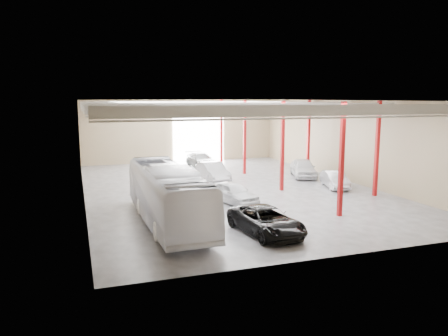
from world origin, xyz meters
TOP-DOWN VIEW (x-y plane):
  - depot_shell at (0.13, 0.48)m, footprint 22.12×32.12m
  - coach_bus at (-6.50, -8.00)m, footprint 2.97×12.04m
  - black_sedan at (-2.00, -11.88)m, footprint 3.06×5.52m
  - car_row_a at (-1.26, -4.77)m, footprint 2.90×4.68m
  - car_row_b at (-0.19, 3.42)m, footprint 1.93×5.03m
  - car_row_c at (1.04, 11.58)m, footprint 2.52×5.21m
  - car_right_near at (8.30, -2.52)m, footprint 2.49×4.32m
  - car_right_far at (8.30, 2.68)m, footprint 3.47×5.25m

SIDE VIEW (x-z plane):
  - car_right_near at x=8.30m, z-range 0.00..1.35m
  - black_sedan at x=-2.00m, z-range 0.00..1.46m
  - car_row_c at x=1.04m, z-range 0.00..1.46m
  - car_row_a at x=-1.26m, z-range 0.00..1.49m
  - car_row_b at x=-0.19m, z-range 0.00..1.64m
  - car_right_far at x=8.30m, z-range 0.00..1.66m
  - coach_bus at x=-6.50m, z-range 0.00..3.34m
  - depot_shell at x=0.13m, z-range 1.44..8.51m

